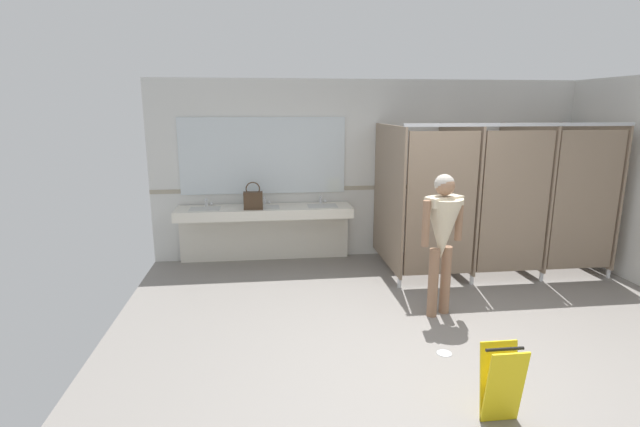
{
  "coord_description": "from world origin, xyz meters",
  "views": [
    {
      "loc": [
        -1.71,
        -3.96,
        2.23
      ],
      "look_at": [
        -1.19,
        0.35,
        1.25
      ],
      "focal_mm": 26.34,
      "sensor_mm": 36.0,
      "label": 1
    }
  ],
  "objects_px": {
    "person_standing": "(442,229)",
    "handbag": "(253,200)",
    "soap_dispenser": "(252,199)",
    "wet_floor_sign": "(502,383)"
  },
  "relations": [
    {
      "from": "soap_dispenser",
      "to": "wet_floor_sign",
      "type": "distance_m",
      "value": 4.36
    },
    {
      "from": "wet_floor_sign",
      "to": "person_standing",
      "type": "bearing_deg",
      "value": 83.12
    },
    {
      "from": "handbag",
      "to": "wet_floor_sign",
      "type": "relative_size",
      "value": 0.66
    },
    {
      "from": "person_standing",
      "to": "soap_dispenser",
      "type": "xyz_separation_m",
      "value": [
        -2.05,
        2.11,
        -0.04
      ]
    },
    {
      "from": "person_standing",
      "to": "handbag",
      "type": "xyz_separation_m",
      "value": [
        -2.02,
        1.82,
        0.01
      ]
    },
    {
      "from": "handbag",
      "to": "wet_floor_sign",
      "type": "bearing_deg",
      "value": -63.46
    },
    {
      "from": "handbag",
      "to": "person_standing",
      "type": "bearing_deg",
      "value": -41.98
    },
    {
      "from": "handbag",
      "to": "wet_floor_sign",
      "type": "xyz_separation_m",
      "value": [
        1.81,
        -3.62,
        -0.68
      ]
    },
    {
      "from": "wet_floor_sign",
      "to": "soap_dispenser",
      "type": "bearing_deg",
      "value": 115.08
    },
    {
      "from": "handbag",
      "to": "soap_dispenser",
      "type": "distance_m",
      "value": 0.3
    }
  ]
}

